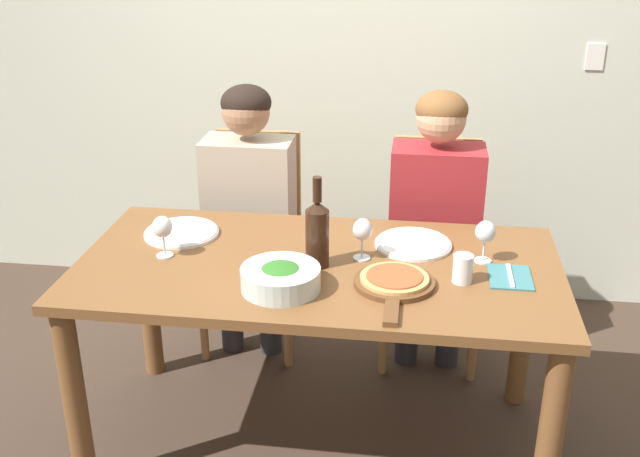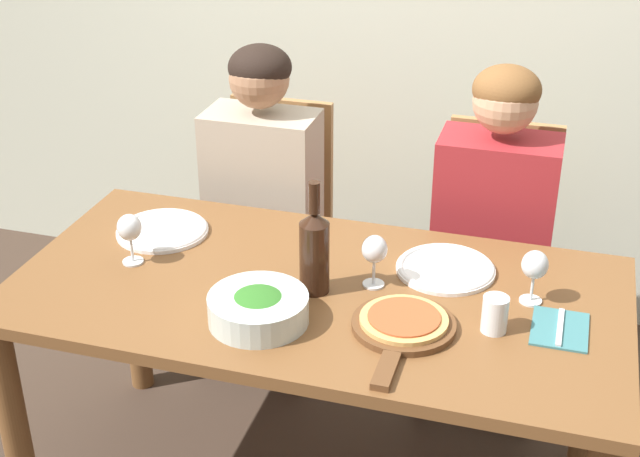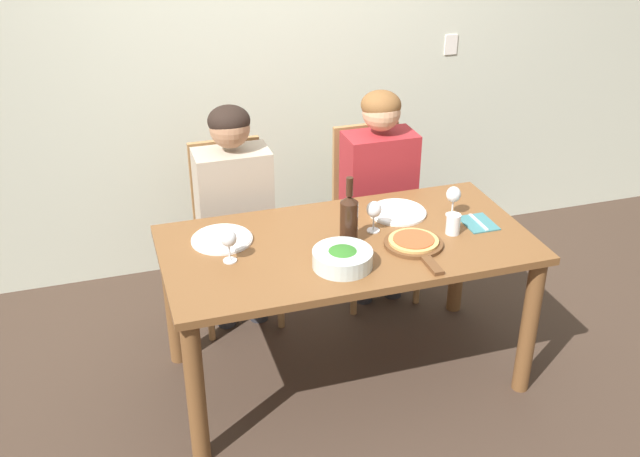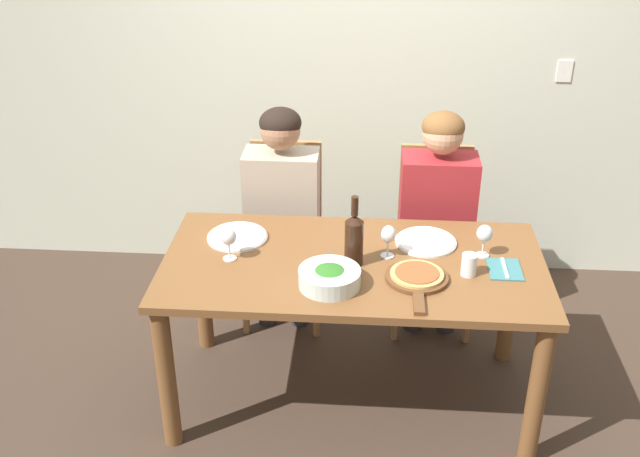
# 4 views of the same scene
# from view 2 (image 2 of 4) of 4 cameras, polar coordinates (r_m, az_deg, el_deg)

# --- Properties ---
(dining_table) EXTENTS (1.67, 0.84, 0.75)m
(dining_table) POSITION_cam_2_polar(r_m,az_deg,el_deg) (2.49, -0.24, -6.07)
(dining_table) COLOR brown
(dining_table) RESTS_ON ground
(chair_left) EXTENTS (0.42, 0.42, 0.96)m
(chair_left) POSITION_cam_2_polar(r_m,az_deg,el_deg) (3.27, -2.99, 0.08)
(chair_left) COLOR #9E7042
(chair_left) RESTS_ON ground
(chair_right) EXTENTS (0.42, 0.42, 0.96)m
(chair_right) POSITION_cam_2_polar(r_m,az_deg,el_deg) (3.12, 10.95, -1.83)
(chair_right) COLOR #9E7042
(chair_right) RESTS_ON ground
(person_woman) EXTENTS (0.47, 0.51, 1.21)m
(person_woman) POSITION_cam_2_polar(r_m,az_deg,el_deg) (3.08, -3.80, 2.81)
(person_woman) COLOR #28282D
(person_woman) RESTS_ON ground
(person_man) EXTENTS (0.47, 0.51, 1.21)m
(person_man) POSITION_cam_2_polar(r_m,az_deg,el_deg) (2.92, 11.06, 0.91)
(person_man) COLOR #28282D
(person_man) RESTS_ON ground
(wine_bottle) EXTENTS (0.08, 0.08, 0.32)m
(wine_bottle) POSITION_cam_2_polar(r_m,az_deg,el_deg) (2.35, -0.47, -1.34)
(wine_bottle) COLOR black
(wine_bottle) RESTS_ON dining_table
(broccoli_bowl) EXTENTS (0.26, 0.26, 0.08)m
(broccoli_bowl) POSITION_cam_2_polar(r_m,az_deg,el_deg) (2.27, -3.97, -5.11)
(broccoli_bowl) COLOR silver
(broccoli_bowl) RESTS_ON dining_table
(dinner_plate_left) EXTENTS (0.28, 0.28, 0.02)m
(dinner_plate_left) POSITION_cam_2_polar(r_m,az_deg,el_deg) (2.74, -10.05, -0.11)
(dinner_plate_left) COLOR white
(dinner_plate_left) RESTS_ON dining_table
(dinner_plate_right) EXTENTS (0.28, 0.28, 0.02)m
(dinner_plate_right) POSITION_cam_2_polar(r_m,az_deg,el_deg) (2.52, 8.04, -2.54)
(dinner_plate_right) COLOR white
(dinner_plate_right) RESTS_ON dining_table
(pizza_on_board) EXTENTS (0.26, 0.40, 0.04)m
(pizza_on_board) POSITION_cam_2_polar(r_m,az_deg,el_deg) (2.25, 5.33, -6.15)
(pizza_on_board) COLOR brown
(pizza_on_board) RESTS_ON dining_table
(wine_glass_left) EXTENTS (0.07, 0.07, 0.15)m
(wine_glass_left) POSITION_cam_2_polar(r_m,az_deg,el_deg) (2.55, -12.09, -0.09)
(wine_glass_left) COLOR silver
(wine_glass_left) RESTS_ON dining_table
(wine_glass_right) EXTENTS (0.07, 0.07, 0.15)m
(wine_glass_right) POSITION_cam_2_polar(r_m,az_deg,el_deg) (2.37, 13.58, -2.43)
(wine_glass_right) COLOR silver
(wine_glass_right) RESTS_ON dining_table
(wine_glass_centre) EXTENTS (0.07, 0.07, 0.15)m
(wine_glass_centre) POSITION_cam_2_polar(r_m,az_deg,el_deg) (2.39, 3.51, -1.48)
(wine_glass_centre) COLOR silver
(wine_glass_centre) RESTS_ON dining_table
(water_tumbler) EXTENTS (0.07, 0.07, 0.10)m
(water_tumbler) POSITION_cam_2_polar(r_m,az_deg,el_deg) (2.26, 11.13, -5.41)
(water_tumbler) COLOR silver
(water_tumbler) RESTS_ON dining_table
(fork_on_napkin) EXTENTS (0.14, 0.18, 0.01)m
(fork_on_napkin) POSITION_cam_2_polar(r_m,az_deg,el_deg) (2.33, 15.09, -6.21)
(fork_on_napkin) COLOR #387075
(fork_on_napkin) RESTS_ON dining_table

